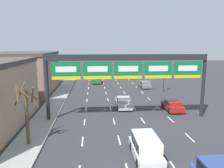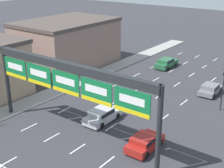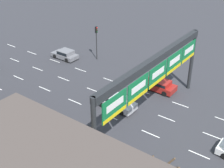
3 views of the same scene
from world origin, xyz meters
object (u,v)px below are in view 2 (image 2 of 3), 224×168
Objects in this scene: sign_gantry at (67,77)px; traffic_light_near_gantry at (224,81)px; car_red at (145,142)px; car_grey at (210,89)px; car_silver at (102,115)px; car_green at (166,63)px.

traffic_light_near_gantry is (9.10, 14.55, -2.62)m from sign_gantry.
car_red is 0.99× the size of car_grey.
car_red is 6.53m from car_silver.
car_green is at bearing 99.18° from car_silver.
traffic_light_near_gantry is at bearing -56.26° from car_grey.
traffic_light_near_gantry is (8.91, 10.00, 2.77)m from car_silver.
car_grey is (0.07, 15.83, -0.01)m from car_red.
car_green is (-3.32, 20.55, -0.01)m from car_silver.
sign_gantry is 8.81m from car_red.
sign_gantry is 4.13× the size of car_silver.
sign_gantry is at bearing -92.33° from car_silver.
car_red reaches higher than car_grey.
sign_gantry is 3.88× the size of car_green.
car_red is 0.79× the size of traffic_light_near_gantry.
car_grey is 5.48m from traffic_light_near_gantry.
car_green is (-9.56, 22.48, 0.04)m from car_red.
car_red is at bearing -17.21° from car_silver.
car_red is at bearing -102.66° from traffic_light_near_gantry.
car_green reaches higher than car_red.
sign_gantry is 17.36m from traffic_light_near_gantry.
traffic_light_near_gantry reaches higher than car_grey.
car_green is 0.96× the size of traffic_light_near_gantry.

